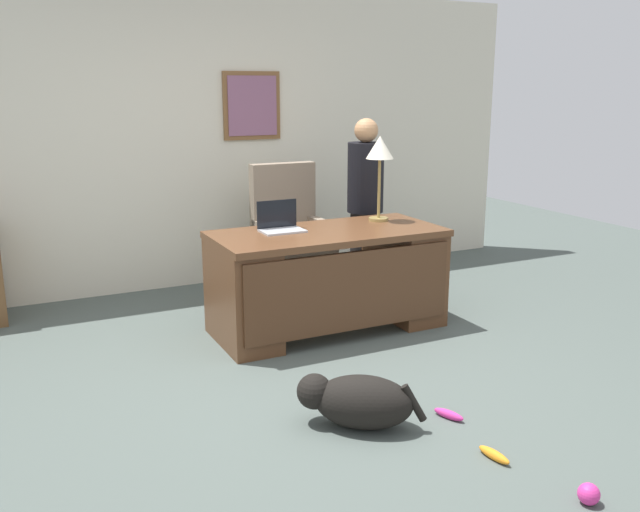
# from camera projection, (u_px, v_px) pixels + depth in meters

# --- Properties ---
(ground_plane) EXTENTS (12.00, 12.00, 0.00)m
(ground_plane) POSITION_uv_depth(u_px,v_px,m) (303.00, 386.00, 4.36)
(ground_plane) COLOR #4C5651
(back_wall) EXTENTS (7.00, 0.16, 2.70)m
(back_wall) POSITION_uv_depth(u_px,v_px,m) (183.00, 141.00, 6.30)
(back_wall) COLOR beige
(back_wall) RESTS_ON ground_plane
(desk) EXTENTS (1.74, 0.81, 0.78)m
(desk) POSITION_uv_depth(u_px,v_px,m) (329.00, 277.00, 5.27)
(desk) COLOR brown
(desk) RESTS_ON ground_plane
(armchair) EXTENTS (0.60, 0.59, 1.17)m
(armchair) POSITION_uv_depth(u_px,v_px,m) (290.00, 238.00, 6.18)
(armchair) COLOR gray
(armchair) RESTS_ON ground_plane
(person_standing) EXTENTS (0.32, 0.32, 1.57)m
(person_standing) POSITION_uv_depth(u_px,v_px,m) (365.00, 206.00, 6.12)
(person_standing) COLOR #262323
(person_standing) RESTS_ON ground_plane
(dog_lying) EXTENTS (0.63, 0.57, 0.30)m
(dog_lying) POSITION_uv_depth(u_px,v_px,m) (357.00, 401.00, 3.81)
(dog_lying) COLOR black
(dog_lying) RESTS_ON ground_plane
(laptop) EXTENTS (0.32, 0.22, 0.23)m
(laptop) POSITION_uv_depth(u_px,v_px,m) (280.00, 223.00, 5.19)
(laptop) COLOR #B2B5BA
(laptop) RESTS_ON desk
(desk_lamp) EXTENTS (0.22, 0.22, 0.68)m
(desk_lamp) POSITION_uv_depth(u_px,v_px,m) (380.00, 153.00, 5.46)
(desk_lamp) COLOR #9E8447
(desk_lamp) RESTS_ON desk
(dog_toy_ball) EXTENTS (0.10, 0.10, 0.10)m
(dog_toy_ball) POSITION_uv_depth(u_px,v_px,m) (589.00, 494.00, 3.12)
(dog_toy_ball) COLOR #D8338C
(dog_toy_ball) RESTS_ON ground_plane
(dog_toy_bone) EXTENTS (0.08, 0.20, 0.05)m
(dog_toy_bone) POSITION_uv_depth(u_px,v_px,m) (494.00, 455.00, 3.50)
(dog_toy_bone) COLOR orange
(dog_toy_bone) RESTS_ON ground_plane
(dog_toy_plush) EXTENTS (0.12, 0.20, 0.05)m
(dog_toy_plush) POSITION_uv_depth(u_px,v_px,m) (449.00, 414.00, 3.93)
(dog_toy_plush) COLOR #D8338C
(dog_toy_plush) RESTS_ON ground_plane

